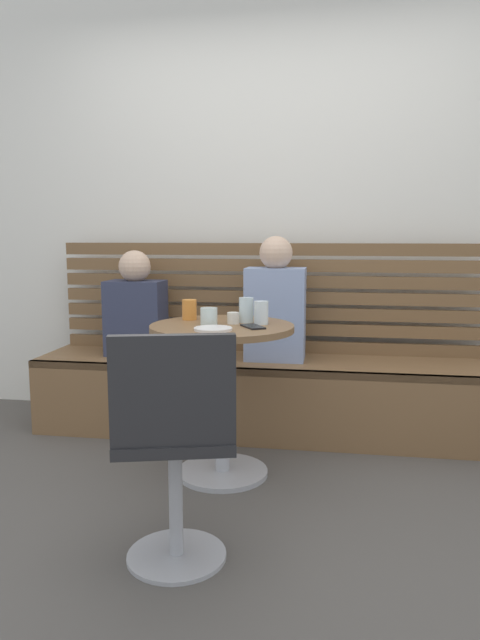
# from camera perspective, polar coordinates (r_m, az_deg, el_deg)

# --- Properties ---
(ground) EXTENTS (8.00, 8.00, 0.00)m
(ground) POSITION_cam_1_polar(r_m,az_deg,el_deg) (2.41, -0.94, -20.40)
(ground) COLOR #514C47
(back_wall) EXTENTS (5.20, 0.10, 2.90)m
(back_wall) POSITION_cam_1_polar(r_m,az_deg,el_deg) (3.74, 3.57, 12.84)
(back_wall) COLOR white
(back_wall) RESTS_ON ground
(booth_bench) EXTENTS (2.70, 0.52, 0.44)m
(booth_bench) POSITION_cam_1_polar(r_m,az_deg,el_deg) (3.43, 2.64, -7.50)
(booth_bench) COLOR brown
(booth_bench) RESTS_ON ground
(booth_backrest) EXTENTS (2.65, 0.04, 0.67)m
(booth_backrest) POSITION_cam_1_polar(r_m,az_deg,el_deg) (3.56, 3.15, 2.24)
(booth_backrest) COLOR brown
(booth_backrest) RESTS_ON booth_bench
(cafe_table) EXTENTS (0.68, 0.68, 0.74)m
(cafe_table) POSITION_cam_1_polar(r_m,az_deg,el_deg) (2.76, -1.77, -5.01)
(cafe_table) COLOR #ADADB2
(cafe_table) RESTS_ON ground
(white_chair) EXTENTS (0.49, 0.49, 0.85)m
(white_chair) POSITION_cam_1_polar(r_m,az_deg,el_deg) (2.02, -6.47, -11.73)
(white_chair) COLOR #ADADB2
(white_chair) RESTS_ON ground
(person_adult) EXTENTS (0.34, 0.22, 0.71)m
(person_adult) POSITION_cam_1_polar(r_m,az_deg,el_deg) (3.34, 3.51, 1.47)
(person_adult) COLOR #8C9EC6
(person_adult) RESTS_ON booth_bench
(person_child_left) EXTENTS (0.34, 0.22, 0.63)m
(person_child_left) POSITION_cam_1_polar(r_m,az_deg,el_deg) (3.53, -10.22, 1.06)
(person_child_left) COLOR #333851
(person_child_left) RESTS_ON booth_bench
(cup_tumbler_orange) EXTENTS (0.07, 0.07, 0.10)m
(cup_tumbler_orange) POSITION_cam_1_polar(r_m,az_deg,el_deg) (2.89, -5.00, 1.02)
(cup_tumbler_orange) COLOR orange
(cup_tumbler_orange) RESTS_ON cafe_table
(cup_glass_tall) EXTENTS (0.07, 0.07, 0.12)m
(cup_glass_tall) POSITION_cam_1_polar(r_m,az_deg,el_deg) (2.78, 0.62, 0.99)
(cup_glass_tall) COLOR silver
(cup_glass_tall) RESTS_ON cafe_table
(cup_glass_short) EXTENTS (0.08, 0.08, 0.08)m
(cup_glass_short) POSITION_cam_1_polar(r_m,az_deg,el_deg) (2.72, -3.08, 0.37)
(cup_glass_short) COLOR silver
(cup_glass_short) RESTS_ON cafe_table
(cup_espresso_small) EXTENTS (0.06, 0.06, 0.05)m
(cup_espresso_small) POSITION_cam_1_polar(r_m,az_deg,el_deg) (2.74, -0.69, 0.19)
(cup_espresso_small) COLOR silver
(cup_espresso_small) RESTS_ON cafe_table
(cup_water_clear) EXTENTS (0.07, 0.07, 0.11)m
(cup_water_clear) POSITION_cam_1_polar(r_m,az_deg,el_deg) (2.73, 2.09, 0.73)
(cup_water_clear) COLOR white
(cup_water_clear) RESTS_ON cafe_table
(plate_small) EXTENTS (0.17, 0.17, 0.01)m
(plate_small) POSITION_cam_1_polar(r_m,az_deg,el_deg) (2.56, -2.67, -0.88)
(plate_small) COLOR white
(plate_small) RESTS_ON cafe_table
(phone_on_table) EXTENTS (0.13, 0.16, 0.01)m
(phone_on_table) POSITION_cam_1_polar(r_m,az_deg,el_deg) (2.64, 1.27, -0.66)
(phone_on_table) COLOR black
(phone_on_table) RESTS_ON cafe_table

